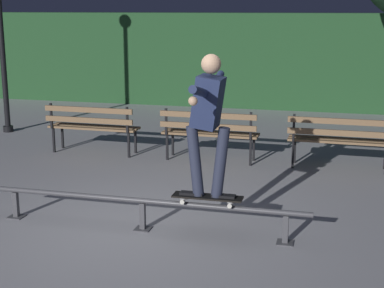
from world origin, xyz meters
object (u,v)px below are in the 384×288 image
skateboard (207,197)px  park_bench_left_center (209,130)px  grind_rail (142,205)px  park_bench_right_center (340,137)px  skateboarder (208,114)px  park_bench_leftmost (92,124)px

skateboard → park_bench_left_center: size_ratio=0.49×
grind_rail → skateboard: size_ratio=4.90×
park_bench_left_center → park_bench_right_center: (2.08, 0.00, 0.00)m
skateboard → skateboarder: (0.00, 0.00, 0.94)m
grind_rail → park_bench_leftmost: (-2.00, 3.14, 0.25)m
grind_rail → skateboarder: (0.76, 0.00, 1.10)m
skateboarder → park_bench_left_center: bearing=102.3°
skateboard → park_bench_leftmost: bearing=131.4°
park_bench_leftmost → skateboarder: bearing=-48.6°
grind_rail → skateboarder: skateboarder is taller
grind_rail → park_bench_left_center: (0.08, 3.14, 0.25)m
park_bench_left_center → park_bench_right_center: same height
park_bench_leftmost → park_bench_left_center: bearing=0.0°
park_bench_left_center → grind_rail: bearing=-91.4°
skateboard → park_bench_right_center: 3.44m
grind_rail → park_bench_right_center: bearing=55.5°
park_bench_left_center → skateboard: bearing=-77.7°
park_bench_leftmost → park_bench_right_center: size_ratio=1.00×
skateboarder → park_bench_right_center: skateboarder is taller
skateboarder → park_bench_left_center: (-0.69, 3.14, -0.85)m
skateboard → park_bench_leftmost: 4.18m
skateboarder → park_bench_right_center: bearing=66.0°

